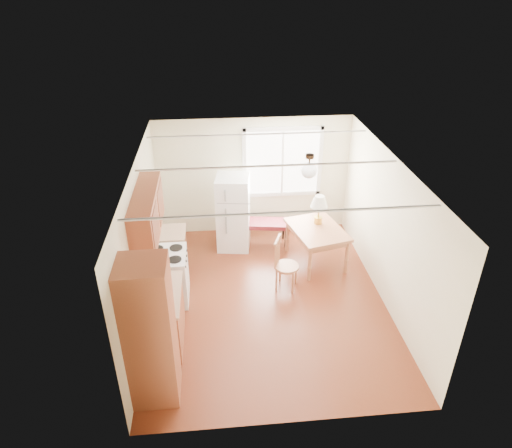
{
  "coord_description": "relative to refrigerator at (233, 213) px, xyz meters",
  "views": [
    {
      "loc": [
        -0.8,
        -6.26,
        5.02
      ],
      "look_at": [
        -0.13,
        0.64,
        1.15
      ],
      "focal_mm": 32.0,
      "sensor_mm": 36.0,
      "label": 1
    }
  ],
  "objects": [
    {
      "name": "kitchen_run",
      "position": [
        -1.24,
        -2.45,
        0.07
      ],
      "size": [
        0.65,
        3.4,
        2.2
      ],
      "color": "brown",
      "rests_on": "ground"
    },
    {
      "name": "chair",
      "position": [
        0.77,
        -1.47,
        -0.21
      ],
      "size": [
        0.48,
        0.48,
        0.98
      ],
      "rotation": [
        0.0,
        0.0,
        -0.37
      ],
      "color": "#9F5E3D",
      "rests_on": "ground"
    },
    {
      "name": "pendant_light",
      "position": [
        1.17,
        -1.41,
        1.46
      ],
      "size": [
        0.26,
        0.26,
        0.4
      ],
      "color": "black",
      "rests_on": "room_shell"
    },
    {
      "name": "dining_table",
      "position": [
        1.55,
        -0.74,
        -0.13
      ],
      "size": [
        1.15,
        1.38,
        0.75
      ],
      "rotation": [
        0.0,
        0.0,
        0.24
      ],
      "color": "#9F5E3D",
      "rests_on": "ground"
    },
    {
      "name": "window_unit",
      "position": [
        1.07,
        0.66,
        0.78
      ],
      "size": [
        1.64,
        0.05,
        1.51
      ],
      "color": "white",
      "rests_on": "room_shell"
    },
    {
      "name": "coffee_maker",
      "position": [
        -1.25,
        -3.01,
        0.25
      ],
      "size": [
        0.23,
        0.26,
        0.34
      ],
      "rotation": [
        0.0,
        0.0,
        0.32
      ],
      "color": "black",
      "rests_on": "kitchen_run"
    },
    {
      "name": "kettle",
      "position": [
        -1.32,
        -2.38,
        0.21
      ],
      "size": [
        0.11,
        0.11,
        0.21
      ],
      "color": "red",
      "rests_on": "kitchen_run"
    },
    {
      "name": "bench",
      "position": [
        0.57,
        0.02,
        -0.3
      ],
      "size": [
        1.2,
        0.59,
        0.53
      ],
      "rotation": [
        0.0,
        0.0,
        -0.15
      ],
      "color": "maroon",
      "rests_on": "ground"
    },
    {
      "name": "refrigerator",
      "position": [
        0.0,
        0.0,
        0.0
      ],
      "size": [
        0.72,
        0.72,
        1.55
      ],
      "rotation": [
        0.0,
        0.0,
        -0.14
      ],
      "color": "white",
      "rests_on": "ground"
    },
    {
      "name": "room_shell",
      "position": [
        0.47,
        -1.81,
        0.48
      ],
      "size": [
        4.6,
        5.6,
        2.62
      ],
      "color": "#501E10",
      "rests_on": "ground"
    },
    {
      "name": "table_lamp",
      "position": [
        1.61,
        -0.54,
        0.39
      ],
      "size": [
        0.33,
        0.33,
        0.58
      ],
      "rotation": [
        0.0,
        0.0,
        0.28
      ],
      "color": "gold",
      "rests_on": "dining_table"
    }
  ]
}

